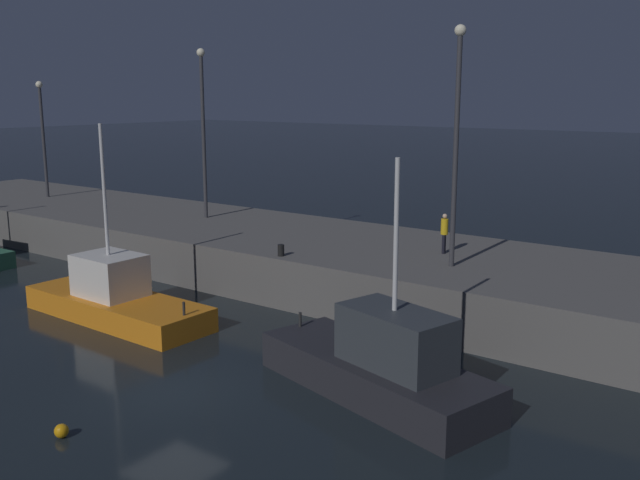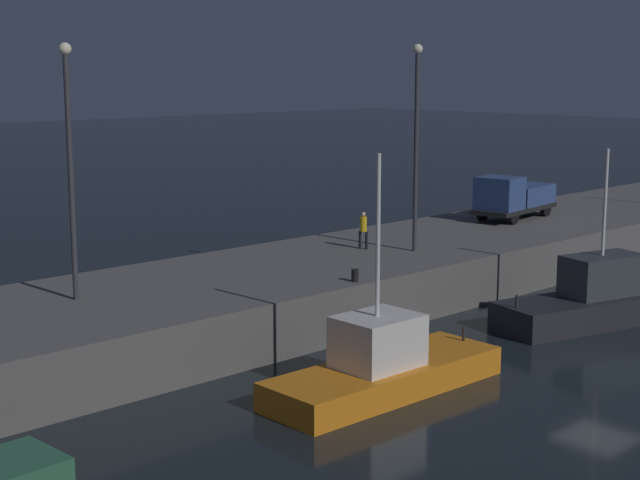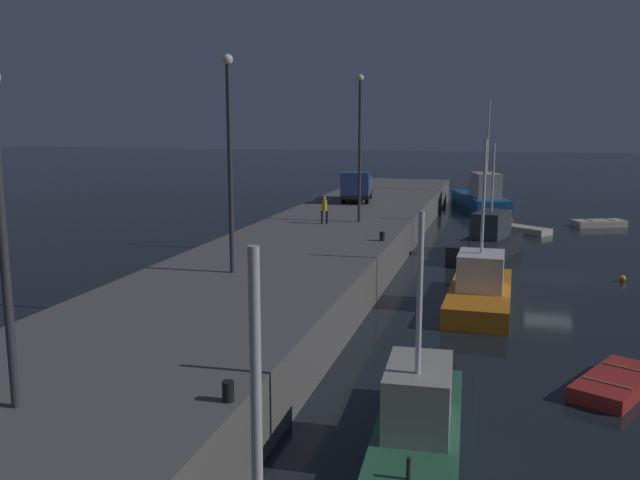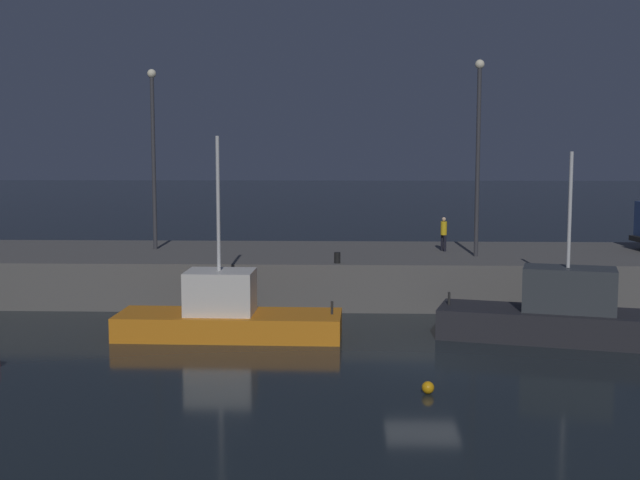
% 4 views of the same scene
% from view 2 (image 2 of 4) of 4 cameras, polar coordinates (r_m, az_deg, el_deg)
% --- Properties ---
extents(ground_plane, '(320.00, 320.00, 0.00)m').
position_cam_2_polar(ground_plane, '(35.21, 16.11, -7.31)').
color(ground_plane, black).
extents(pier_quay, '(74.03, 9.36, 2.15)m').
position_cam_2_polar(pier_quay, '(42.67, 0.92, -2.39)').
color(pier_quay, '#5B5956').
rests_on(pier_quay, ground).
extents(fishing_boat_blue, '(8.66, 2.91, 7.71)m').
position_cam_2_polar(fishing_boat_blue, '(31.36, 3.71, -7.46)').
color(fishing_boat_blue, orange).
rests_on(fishing_boat_blue, ground).
extents(fishing_boat_white, '(8.33, 4.58, 7.12)m').
position_cam_2_polar(fishing_boat_white, '(40.97, 15.60, -3.43)').
color(fishing_boat_white, '#232328').
rests_on(fishing_boat_white, ground).
extents(lamp_post_east, '(0.44, 0.44, 8.99)m').
position_cam_2_polar(lamp_post_east, '(34.86, -14.49, 4.91)').
color(lamp_post_east, '#38383D').
rests_on(lamp_post_east, pier_quay).
extents(lamp_post_central, '(0.44, 0.44, 9.17)m').
position_cam_2_polar(lamp_post_central, '(43.29, 5.68, 6.24)').
color(lamp_post_central, '#38383D').
rests_on(lamp_post_central, pier_quay).
extents(utility_truck, '(6.13, 2.88, 2.44)m').
position_cam_2_polar(utility_truck, '(53.90, 11.28, 2.49)').
color(utility_truck, black).
rests_on(utility_truck, pier_quay).
extents(dockworker, '(0.40, 0.43, 1.70)m').
position_cam_2_polar(dockworker, '(44.11, 2.56, 0.71)').
color(dockworker, black).
rests_on(dockworker, pier_quay).
extents(bollard_west, '(0.28, 0.28, 0.49)m').
position_cam_2_polar(bollard_west, '(37.44, 2.07, -2.09)').
color(bollard_west, black).
rests_on(bollard_west, pier_quay).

